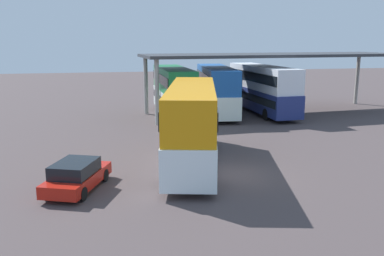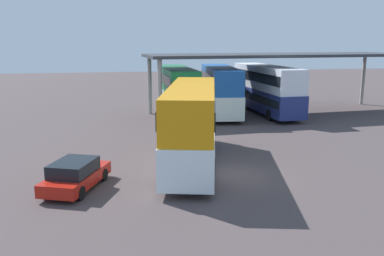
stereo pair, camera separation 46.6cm
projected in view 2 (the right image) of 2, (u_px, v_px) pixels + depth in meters
ground_plane at (228, 175)px, 20.34m from camera, size 140.00×140.00×0.00m
double_decker_main at (192, 122)px, 21.71m from camera, size 4.89×11.01×4.24m
parked_hatchback at (76, 175)px, 18.31m from camera, size 3.06×4.31×1.35m
double_decker_near_canopy at (177, 89)px, 36.26m from camera, size 2.52×10.24×4.22m
double_decker_mid_row at (220, 88)px, 36.89m from camera, size 3.75×11.13×4.25m
double_decker_far_right at (266, 87)px, 37.34m from camera, size 2.84×11.57×4.32m
depot_canopy at (277, 57)px, 36.68m from camera, size 23.95×7.96×5.41m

